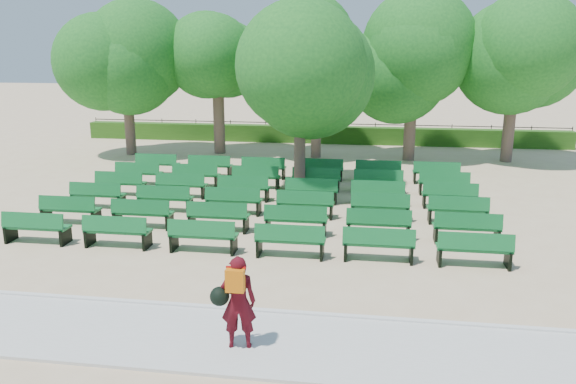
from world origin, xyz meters
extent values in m
plane|color=tan|center=(0.00, 0.00, 0.00)|extent=(120.00, 120.00, 0.00)
cube|color=beige|center=(0.00, -7.40, 0.03)|extent=(30.00, 2.20, 0.06)
cube|color=silver|center=(0.00, -6.25, 0.05)|extent=(30.00, 0.12, 0.10)
cube|color=#285716|center=(0.00, 14.00, 0.45)|extent=(26.00, 0.70, 0.90)
cube|color=#11652C|center=(-0.25, 1.13, 0.43)|extent=(1.73, 0.50, 0.06)
cube|color=#11652C|center=(-0.25, 0.93, 0.67)|extent=(1.73, 0.15, 0.40)
cylinder|color=brown|center=(0.32, 3.26, 1.41)|extent=(0.40, 0.40, 2.82)
ellipsoid|color=#1E6D21|center=(0.32, 3.26, 4.05)|extent=(4.47, 4.47, 4.02)
imported|color=#450911|center=(0.67, -7.60, 0.88)|extent=(0.66, 0.49, 1.64)
cube|color=#D6680B|center=(0.67, -7.78, 1.35)|extent=(0.31, 0.15, 0.38)
sphere|color=black|center=(0.37, -7.65, 0.99)|extent=(0.33, 0.33, 0.33)
camera|label=1|loc=(2.77, -16.04, 5.04)|focal=35.00mm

